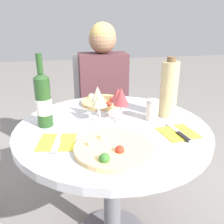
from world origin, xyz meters
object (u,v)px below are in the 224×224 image
at_px(seated_diner, 105,112).
at_px(pizza_large, 113,148).
at_px(tall_carafe, 169,89).
at_px(wine_bottle, 43,100).
at_px(dining_table, 112,151).
at_px(chair_behind_diner, 102,117).

distance_m(seated_diner, pizza_large, 0.90).
bearing_deg(pizza_large, tall_carafe, 41.10).
relative_size(pizza_large, wine_bottle, 0.92).
distance_m(dining_table, tall_carafe, 0.42).
bearing_deg(wine_bottle, dining_table, -11.82).
xyz_separation_m(seated_diner, wine_bottle, (-0.38, -0.58, 0.32)).
bearing_deg(pizza_large, seated_diner, 83.06).
bearing_deg(wine_bottle, chair_behind_diner, 62.29).
distance_m(chair_behind_diner, tall_carafe, 0.87).
bearing_deg(dining_table, pizza_large, -99.92).
bearing_deg(dining_table, tall_carafe, 12.93).
bearing_deg(wine_bottle, pizza_large, -47.25).
height_order(pizza_large, tall_carafe, tall_carafe).
relative_size(dining_table, wine_bottle, 2.70).
bearing_deg(wine_bottle, seated_diner, 56.76).
relative_size(wine_bottle, tall_carafe, 1.11).
xyz_separation_m(seated_diner, pizza_large, (-0.11, -0.88, 0.20)).
height_order(chair_behind_diner, seated_diner, seated_diner).
distance_m(chair_behind_diner, seated_diner, 0.17).
xyz_separation_m(chair_behind_diner, seated_diner, (-0.00, -0.14, 0.10)).
bearing_deg(seated_diner, tall_carafe, 112.39).
relative_size(dining_table, pizza_large, 2.94).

